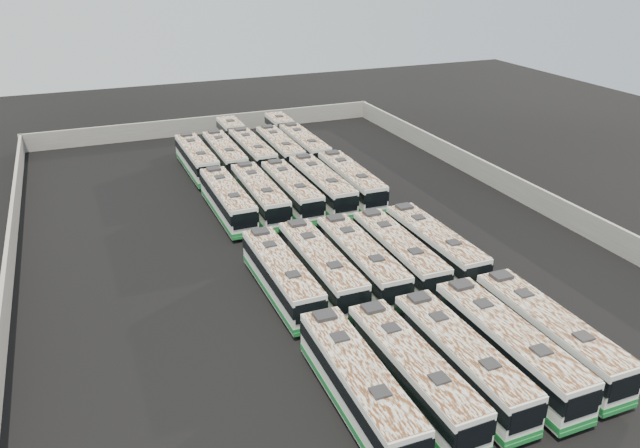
# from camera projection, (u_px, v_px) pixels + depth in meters

# --- Properties ---
(ground) EXTENTS (140.00, 140.00, 0.00)m
(ground) POSITION_uv_depth(u_px,v_px,m) (309.00, 247.00, 50.84)
(ground) COLOR black
(ground) RESTS_ON ground
(perimeter_wall) EXTENTS (45.20, 73.20, 2.20)m
(perimeter_wall) POSITION_uv_depth(u_px,v_px,m) (309.00, 234.00, 50.39)
(perimeter_wall) COLOR slate
(perimeter_wall) RESTS_ON ground
(bus_front_far_left) EXTENTS (2.52, 11.30, 3.17)m
(bus_front_far_left) POSITION_uv_depth(u_px,v_px,m) (358.00, 384.00, 32.40)
(bus_front_far_left) COLOR white
(bus_front_far_left) RESTS_ON ground
(bus_front_left) EXTENTS (2.59, 11.15, 3.13)m
(bus_front_left) POSITION_uv_depth(u_px,v_px,m) (412.00, 372.00, 33.34)
(bus_front_left) COLOR white
(bus_front_left) RESTS_ON ground
(bus_front_center) EXTENTS (2.45, 11.08, 3.11)m
(bus_front_center) POSITION_uv_depth(u_px,v_px,m) (461.00, 359.00, 34.41)
(bus_front_center) COLOR white
(bus_front_center) RESTS_ON ground
(bus_front_right) EXTENTS (2.52, 11.59, 3.26)m
(bus_front_right) POSITION_uv_depth(u_px,v_px,m) (507.00, 347.00, 35.37)
(bus_front_right) COLOR white
(bus_front_right) RESTS_ON ground
(bus_front_far_right) EXTENTS (2.43, 11.39, 3.21)m
(bus_front_far_right) POSITION_uv_depth(u_px,v_px,m) (548.00, 334.00, 36.58)
(bus_front_far_right) COLOR white
(bus_front_far_right) RESTS_ON ground
(bus_midfront_far_left) EXTENTS (2.43, 11.09, 3.12)m
(bus_midfront_far_left) POSITION_uv_depth(u_px,v_px,m) (281.00, 276.00, 43.05)
(bus_midfront_far_left) COLOR white
(bus_midfront_far_left) RESTS_ON ground
(bus_midfront_left) EXTENTS (2.43, 11.39, 3.21)m
(bus_midfront_left) POSITION_uv_depth(u_px,v_px,m) (321.00, 267.00, 44.14)
(bus_midfront_left) COLOR white
(bus_midfront_left) RESTS_ON ground
(bus_midfront_center) EXTENTS (2.52, 11.41, 3.21)m
(bus_midfront_center) POSITION_uv_depth(u_px,v_px,m) (361.00, 261.00, 45.04)
(bus_midfront_center) COLOR white
(bus_midfront_center) RESTS_ON ground
(bus_midfront_right) EXTENTS (2.57, 11.28, 3.17)m
(bus_midfront_right) POSITION_uv_depth(u_px,v_px,m) (398.00, 254.00, 46.09)
(bus_midfront_right) COLOR white
(bus_midfront_right) RESTS_ON ground
(bus_midfront_far_right) EXTENTS (2.49, 11.23, 3.16)m
(bus_midfront_far_right) POSITION_uv_depth(u_px,v_px,m) (434.00, 246.00, 47.33)
(bus_midfront_far_right) COLOR white
(bus_midfront_far_right) RESTS_ON ground
(bus_midback_far_left) EXTENTS (2.49, 11.35, 3.19)m
(bus_midback_far_left) POSITION_uv_depth(u_px,v_px,m) (228.00, 200.00, 55.72)
(bus_midback_far_left) COLOR white
(bus_midback_far_left) RESTS_ON ground
(bus_midback_left) EXTENTS (2.51, 11.43, 3.22)m
(bus_midback_left) POSITION_uv_depth(u_px,v_px,m) (260.00, 195.00, 56.80)
(bus_midback_left) COLOR white
(bus_midback_left) RESTS_ON ground
(bus_midback_center) EXTENTS (2.39, 11.14, 3.14)m
(bus_midback_center) POSITION_uv_depth(u_px,v_px,m) (291.00, 191.00, 57.91)
(bus_midback_center) COLOR white
(bus_midback_center) RESTS_ON ground
(bus_midback_right) EXTENTS (2.46, 11.55, 3.25)m
(bus_midback_right) POSITION_uv_depth(u_px,v_px,m) (321.00, 186.00, 58.94)
(bus_midback_right) COLOR white
(bus_midback_right) RESTS_ON ground
(bus_midback_far_right) EXTENTS (2.69, 11.60, 3.25)m
(bus_midback_far_right) POSITION_uv_depth(u_px,v_px,m) (351.00, 181.00, 60.02)
(bus_midback_far_right) COLOR white
(bus_midback_far_right) RESTS_ON ground
(bus_back_far_left) EXTENTS (2.55, 11.32, 3.18)m
(bus_back_far_left) POSITION_uv_depth(u_px,v_px,m) (197.00, 159.00, 66.45)
(bus_back_far_left) COLOR white
(bus_back_far_left) RESTS_ON ground
(bus_back_left) EXTENTS (2.42, 11.23, 3.16)m
(bus_back_left) POSITION_uv_depth(u_px,v_px,m) (225.00, 155.00, 67.56)
(bus_back_left) COLOR white
(bus_back_left) RESTS_ON ground
(bus_back_center) EXTENTS (2.44, 17.30, 3.14)m
(bus_back_center) POSITION_uv_depth(u_px,v_px,m) (245.00, 145.00, 71.14)
(bus_back_center) COLOR white
(bus_back_center) RESTS_ON ground
(bus_back_right) EXTENTS (2.58, 11.22, 3.15)m
(bus_back_right) POSITION_uv_depth(u_px,v_px,m) (280.00, 149.00, 69.58)
(bus_back_right) COLOR white
(bus_back_right) RESTS_ON ground
(bus_back_far_right) EXTENTS (2.51, 17.19, 3.11)m
(bus_back_far_right) POSITION_uv_depth(u_px,v_px,m) (296.00, 140.00, 73.16)
(bus_back_far_right) COLOR white
(bus_back_far_right) RESTS_ON ground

